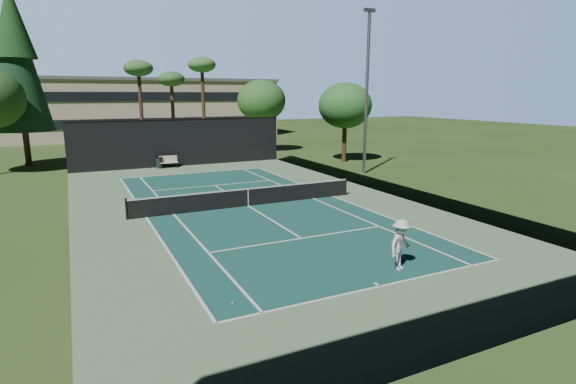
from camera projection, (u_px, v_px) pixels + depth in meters
name	position (u px, v px, depth m)	size (l,w,h in m)	color
ground	(248.00, 206.00, 24.92)	(160.00, 160.00, 0.00)	#2D4A1B
apron_slab	(248.00, 206.00, 24.92)	(18.00, 32.00, 0.01)	#61835B
court_surface	(248.00, 206.00, 24.92)	(10.97, 23.77, 0.01)	#184E45
court_lines	(248.00, 206.00, 24.92)	(11.07, 23.87, 0.01)	white
tennis_net	(248.00, 196.00, 24.81)	(12.90, 0.10, 1.10)	black
fence	(247.00, 170.00, 24.55)	(18.04, 32.05, 4.03)	black
player	(401.00, 244.00, 15.75)	(1.19, 0.68, 1.84)	silver
tennis_ball_a	(233.00, 303.00, 13.27)	(0.07, 0.07, 0.07)	gold
tennis_ball_b	(215.00, 194.00, 27.89)	(0.07, 0.07, 0.07)	#B9D630
tennis_ball_c	(216.00, 191.00, 28.67)	(0.06, 0.06, 0.06)	#DFEE36
tennis_ball_d	(178.00, 192.00, 28.40)	(0.07, 0.07, 0.07)	#B3CF2F
park_bench	(168.00, 161.00, 37.85)	(1.50, 0.45, 1.02)	beige
trash_bin	(159.00, 163.00, 37.61)	(0.56, 0.56, 0.95)	black
pine_tree	(15.00, 51.00, 37.12)	(4.80, 4.80, 15.00)	#4F3621
palm_a	(139.00, 72.00, 43.43)	(2.80, 2.80, 9.32)	#4A2D1F
palm_b	(171.00, 82.00, 46.86)	(2.80, 2.80, 8.42)	#48311F
palm_c	(202.00, 69.00, 45.02)	(2.80, 2.80, 9.77)	#45311D
decid_tree_a	(261.00, 101.00, 47.38)	(5.12, 5.12, 7.62)	#4E3621
decid_tree_b	(345.00, 106.00, 40.36)	(4.80, 4.80, 7.14)	#4A321F
campus_building	(133.00, 108.00, 64.46)	(40.50, 12.50, 8.30)	#C0AE95
light_pole	(367.00, 89.00, 33.94)	(0.90, 0.25, 12.22)	#95989D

